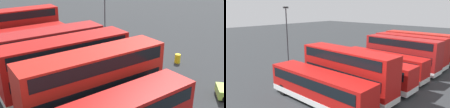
# 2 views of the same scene
# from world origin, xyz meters

# --- Properties ---
(ground_plane) EXTENTS (140.00, 140.00, 0.00)m
(ground_plane) POSITION_xyz_m (0.00, 0.00, 0.00)
(ground_plane) COLOR #2D3033
(bus_double_decker_second) EXTENTS (2.80, 10.79, 4.55)m
(bus_double_decker_second) POSITION_xyz_m (-8.98, 9.57, 2.45)
(bus_double_decker_second) COLOR red
(bus_double_decker_second) RESTS_ON ground
(bus_double_decker_third) EXTENTS (2.94, 10.61, 4.55)m
(bus_double_decker_third) POSITION_xyz_m (-5.19, 9.80, 2.45)
(bus_double_decker_third) COLOR #B71411
(bus_double_decker_third) RESTS_ON ground
(bus_double_decker_fourth) EXTENTS (3.08, 10.30, 4.55)m
(bus_double_decker_fourth) POSITION_xyz_m (-1.97, 10.08, 2.45)
(bus_double_decker_fourth) COLOR #A51919
(bus_double_decker_fourth) RESTS_ON ground
(bus_single_deck_fifth) EXTENTS (3.10, 11.38, 2.95)m
(bus_single_deck_fifth) POSITION_xyz_m (1.85, 9.40, 1.62)
(bus_single_deck_fifth) COLOR #B71411
(bus_single_deck_fifth) RESTS_ON ground
(bus_single_deck_sixth) EXTENTS (2.86, 10.37, 2.95)m
(bus_single_deck_sixth) POSITION_xyz_m (5.62, 10.06, 1.62)
(bus_single_deck_sixth) COLOR #B71411
(bus_single_deck_sixth) RESTS_ON ground
(bus_double_decker_seventh) EXTENTS (3.01, 10.72, 4.55)m
(bus_double_decker_seventh) POSITION_xyz_m (9.23, 9.74, 2.45)
(bus_double_decker_seventh) COLOR #B71411
(bus_double_decker_seventh) RESTS_ON ground
(bus_single_deck_far_end) EXTENTS (2.65, 11.21, 2.95)m
(bus_single_deck_far_end) POSITION_xyz_m (12.75, 9.41, 1.62)
(bus_single_deck_far_end) COLOR #B71411
(bus_single_deck_far_end) RESTS_ON ground
(waste_bin_yellow) EXTENTS (0.60, 0.60, 0.95)m
(waste_bin_yellow) POSITION_xyz_m (-6.47, -2.26, 0.47)
(waste_bin_yellow) COLOR yellow
(waste_bin_yellow) RESTS_ON ground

